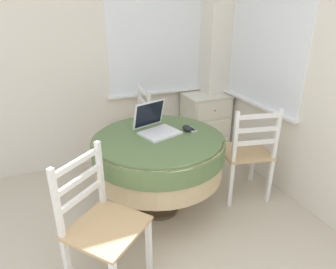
{
  "coord_description": "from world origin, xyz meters",
  "views": [
    {
      "loc": [
        -0.04,
        -0.59,
        1.73
      ],
      "look_at": [
        0.91,
        1.68,
        0.65
      ],
      "focal_mm": 32.0,
      "sensor_mm": 36.0,
      "label": 1
    }
  ],
  "objects_px": {
    "dining_chair_camera_near": "(101,225)",
    "corner_cabinet": "(205,123)",
    "round_dining_table": "(158,153)",
    "dining_chair_near_back_window": "(133,130)",
    "cell_phone": "(191,130)",
    "laptop": "(156,126)",
    "computer_mouse": "(187,128)",
    "dining_chair_near_right_window": "(247,153)"
  },
  "relations": [
    {
      "from": "dining_chair_near_back_window",
      "to": "dining_chair_near_right_window",
      "type": "height_order",
      "value": "same"
    },
    {
      "from": "dining_chair_camera_near",
      "to": "corner_cabinet",
      "type": "distance_m",
      "value": 2.15
    },
    {
      "from": "cell_phone",
      "to": "dining_chair_camera_near",
      "type": "height_order",
      "value": "dining_chair_camera_near"
    },
    {
      "from": "laptop",
      "to": "dining_chair_near_back_window",
      "type": "bearing_deg",
      "value": 89.91
    },
    {
      "from": "dining_chair_near_right_window",
      "to": "dining_chair_camera_near",
      "type": "xyz_separation_m",
      "value": [
        -1.44,
        -0.46,
        0.0
      ]
    },
    {
      "from": "dining_chair_near_right_window",
      "to": "computer_mouse",
      "type": "bearing_deg",
      "value": 166.39
    },
    {
      "from": "corner_cabinet",
      "to": "round_dining_table",
      "type": "bearing_deg",
      "value": -136.99
    },
    {
      "from": "cell_phone",
      "to": "computer_mouse",
      "type": "bearing_deg",
      "value": -179.43
    },
    {
      "from": "laptop",
      "to": "dining_chair_near_right_window",
      "type": "height_order",
      "value": "laptop"
    },
    {
      "from": "dining_chair_near_right_window",
      "to": "corner_cabinet",
      "type": "height_order",
      "value": "dining_chair_near_right_window"
    },
    {
      "from": "dining_chair_near_back_window",
      "to": "dining_chair_camera_near",
      "type": "bearing_deg",
      "value": -113.81
    },
    {
      "from": "round_dining_table",
      "to": "dining_chair_near_back_window",
      "type": "bearing_deg",
      "value": 88.71
    },
    {
      "from": "round_dining_table",
      "to": "dining_chair_camera_near",
      "type": "height_order",
      "value": "dining_chair_camera_near"
    },
    {
      "from": "computer_mouse",
      "to": "dining_chair_camera_near",
      "type": "xyz_separation_m",
      "value": [
        -0.88,
        -0.6,
        -0.29
      ]
    },
    {
      "from": "dining_chair_near_back_window",
      "to": "computer_mouse",
      "type": "bearing_deg",
      "value": -72.98
    },
    {
      "from": "computer_mouse",
      "to": "dining_chair_near_back_window",
      "type": "relative_size",
      "value": 0.11
    },
    {
      "from": "round_dining_table",
      "to": "computer_mouse",
      "type": "xyz_separation_m",
      "value": [
        0.27,
        0.02,
        0.18
      ]
    },
    {
      "from": "dining_chair_camera_near",
      "to": "corner_cabinet",
      "type": "relative_size",
      "value": 1.25
    },
    {
      "from": "computer_mouse",
      "to": "dining_chair_near_right_window",
      "type": "relative_size",
      "value": 0.11
    },
    {
      "from": "laptop",
      "to": "dining_chair_camera_near",
      "type": "height_order",
      "value": "laptop"
    },
    {
      "from": "round_dining_table",
      "to": "laptop",
      "type": "height_order",
      "value": "laptop"
    },
    {
      "from": "computer_mouse",
      "to": "dining_chair_near_right_window",
      "type": "xyz_separation_m",
      "value": [
        0.56,
        -0.14,
        -0.29
      ]
    },
    {
      "from": "dining_chair_near_back_window",
      "to": "dining_chair_near_right_window",
      "type": "xyz_separation_m",
      "value": [
        0.81,
        -0.96,
        0.0
      ]
    },
    {
      "from": "cell_phone",
      "to": "corner_cabinet",
      "type": "relative_size",
      "value": 0.15
    },
    {
      "from": "corner_cabinet",
      "to": "dining_chair_near_right_window",
      "type": "bearing_deg",
      "value": -97.1
    },
    {
      "from": "dining_chair_near_right_window",
      "to": "corner_cabinet",
      "type": "distance_m",
      "value": 1.02
    },
    {
      "from": "computer_mouse",
      "to": "round_dining_table",
      "type": "bearing_deg",
      "value": -175.95
    },
    {
      "from": "round_dining_table",
      "to": "dining_chair_camera_near",
      "type": "relative_size",
      "value": 1.2
    },
    {
      "from": "computer_mouse",
      "to": "corner_cabinet",
      "type": "relative_size",
      "value": 0.14
    },
    {
      "from": "cell_phone",
      "to": "dining_chair_near_right_window",
      "type": "height_order",
      "value": "dining_chair_near_right_window"
    },
    {
      "from": "round_dining_table",
      "to": "cell_phone",
      "type": "relative_size",
      "value": 10.09
    },
    {
      "from": "dining_chair_near_right_window",
      "to": "corner_cabinet",
      "type": "xyz_separation_m",
      "value": [
        0.13,
        1.01,
        -0.08
      ]
    },
    {
      "from": "dining_chair_near_back_window",
      "to": "corner_cabinet",
      "type": "bearing_deg",
      "value": 3.11
    },
    {
      "from": "round_dining_table",
      "to": "laptop",
      "type": "distance_m",
      "value": 0.23
    },
    {
      "from": "dining_chair_near_back_window",
      "to": "corner_cabinet",
      "type": "xyz_separation_m",
      "value": [
        0.94,
        0.05,
        -0.08
      ]
    },
    {
      "from": "laptop",
      "to": "dining_chair_near_right_window",
      "type": "bearing_deg",
      "value": -14.71
    },
    {
      "from": "corner_cabinet",
      "to": "computer_mouse",
      "type": "bearing_deg",
      "value": -128.15
    },
    {
      "from": "cell_phone",
      "to": "dining_chair_near_back_window",
      "type": "distance_m",
      "value": 0.91
    },
    {
      "from": "corner_cabinet",
      "to": "laptop",
      "type": "bearing_deg",
      "value": -139.73
    },
    {
      "from": "round_dining_table",
      "to": "corner_cabinet",
      "type": "xyz_separation_m",
      "value": [
        0.96,
        0.89,
        -0.2
      ]
    },
    {
      "from": "round_dining_table",
      "to": "corner_cabinet",
      "type": "distance_m",
      "value": 1.32
    },
    {
      "from": "cell_phone",
      "to": "dining_chair_near_back_window",
      "type": "xyz_separation_m",
      "value": [
        -0.3,
        0.82,
        -0.27
      ]
    }
  ]
}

